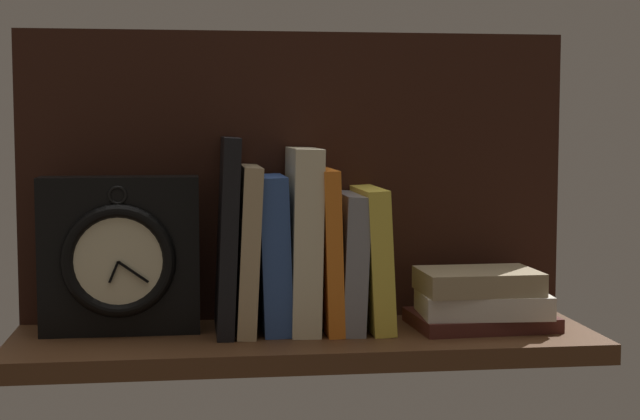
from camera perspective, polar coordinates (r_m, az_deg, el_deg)
ground_plane at (r=123.64cm, az=-0.85°, el=-7.82°), size 73.46×22.53×2.50cm
back_panel at (r=131.33cm, az=-1.40°, el=2.00°), size 73.46×1.20×38.64cm
book_black_skeptic at (r=123.53cm, az=-5.46°, el=-1.46°), size 3.22×13.95×24.75cm
book_tan_shortstories at (r=123.86cm, az=-4.29°, el=-2.27°), size 3.42×13.69×21.16cm
book_blue_modern at (r=124.17cm, az=-2.78°, el=-2.55°), size 4.17×12.06×19.89cm
book_cream_twain at (r=124.33cm, az=-1.00°, el=-1.72°), size 4.11×13.37×23.37cm
book_orange_pandolfini at (r=124.89cm, az=0.43°, el=-2.31°), size 2.67×13.99×20.67cm
book_gray_chess at (r=125.52cm, az=1.68°, el=-3.00°), size 3.60×13.92×17.53cm
book_yellow_seinlanguage at (r=126.01cm, az=3.10°, el=-2.81°), size 3.73×14.24×18.26cm
framed_clock at (r=124.42cm, az=-11.66°, el=-2.65°), size 19.79×7.01×19.79cm
book_stack_side at (r=127.85cm, az=9.37°, el=-5.26°), size 18.44×13.39×7.65cm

